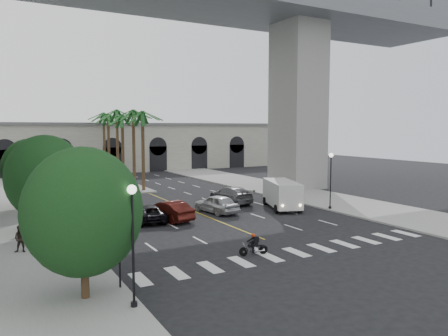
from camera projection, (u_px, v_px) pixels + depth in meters
ground at (282, 246)px, 28.30m from camera, size 140.00×140.00×0.00m
sidewalk_left at (13, 225)px, 34.19m from camera, size 8.00×100.00×0.15m
sidewalk_right at (311, 196)px, 48.58m from camera, size 8.00×100.00×0.15m
median at (121, 182)px, 61.45m from camera, size 2.00×24.00×0.20m
pier_building at (94, 147)px, 75.90m from camera, size 71.00×10.50×8.50m
bridge at (189, 28)px, 47.42m from camera, size 75.00×13.00×26.00m
palm_a at (142, 116)px, 51.89m from camera, size 3.20×3.20×10.30m
palm_b at (133, 114)px, 55.40m from camera, size 3.20×3.20×10.60m
palm_c at (122, 118)px, 58.79m from camera, size 3.20×3.20×10.10m
palm_d at (117, 114)px, 62.38m from camera, size 3.20×3.20×10.90m
palm_e at (108, 118)px, 65.79m from camera, size 3.20×3.20×10.40m
palm_f at (104, 116)px, 69.40m from camera, size 3.20×3.20×10.70m
street_tree_near at (83, 212)px, 19.08m from camera, size 5.20×5.20×6.89m
street_tree_mid at (46, 178)px, 30.40m from camera, size 5.44×5.44×7.21m
street_tree_far at (30, 168)px, 40.90m from camera, size 5.04×5.04×6.68m
lamp_post_left_near at (133, 235)px, 18.17m from camera, size 0.40×0.40×5.35m
lamp_post_left_far at (58, 181)px, 36.50m from camera, size 0.40×0.40×5.35m
lamp_post_right at (331, 176)px, 40.45m from camera, size 0.40×0.40×5.35m
traffic_signal_near at (119, 238)px, 20.47m from camera, size 0.25×0.18×3.65m
traffic_signal_far at (99, 222)px, 23.96m from camera, size 0.25×0.18×3.65m
motorcycle_rider at (254, 245)px, 26.38m from camera, size 1.84×0.53×1.34m
car_a at (216, 204)px, 39.40m from camera, size 2.75×5.17×1.67m
car_b at (168, 211)px, 36.15m from camera, size 2.98×5.32×1.66m
car_c at (148, 213)px, 35.78m from camera, size 2.97×5.24×1.38m
car_d at (231, 195)px, 44.52m from camera, size 2.50×5.92×1.71m
car_e at (128, 202)px, 41.17m from camera, size 2.62×4.35×1.39m
cargo_van at (282, 193)px, 41.34m from camera, size 4.30×6.57×2.62m
pedestrian_b at (21, 239)px, 26.40m from camera, size 0.98×0.88×1.66m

